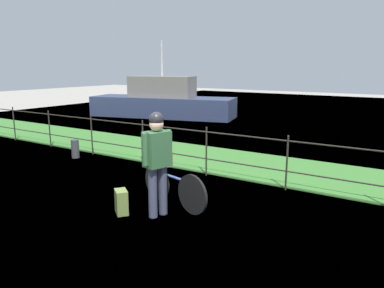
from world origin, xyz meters
name	(u,v)px	position (x,y,z in m)	size (l,w,h in m)	color
ground_plane	(134,210)	(0.00, 0.00, 0.00)	(60.00, 60.00, 0.00)	gray
grass_strip	(233,162)	(0.00, 3.68, 0.01)	(27.00, 2.40, 0.03)	#38702D
harbor_water	(319,122)	(0.00, 11.78, 0.00)	(30.00, 30.00, 0.00)	#426684
iron_fence	(206,148)	(0.00, 2.37, 0.63)	(18.04, 0.04, 1.08)	#28231E
bicycle_main	(173,186)	(0.45, 0.51, 0.35)	(1.57, 0.46, 0.66)	black
wooden_crate	(161,158)	(0.12, 0.60, 0.79)	(0.36, 0.26, 0.25)	brown
terrier_dog	(161,147)	(0.15, 0.59, 0.99)	(0.32, 0.21, 0.18)	silver
cyclist_person	(157,155)	(0.50, 0.04, 1.00)	(0.35, 0.53, 1.68)	#383D51
backpack_on_paving	(121,202)	(-0.05, -0.23, 0.20)	(0.28, 0.18, 0.40)	olive
mooring_bollard	(75,149)	(-3.69, 1.87, 0.24)	(0.20, 0.20, 0.48)	#38383D
moored_boat_near	(162,102)	(-6.66, 9.49, 0.70)	(7.01, 3.49, 3.49)	#2D3856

